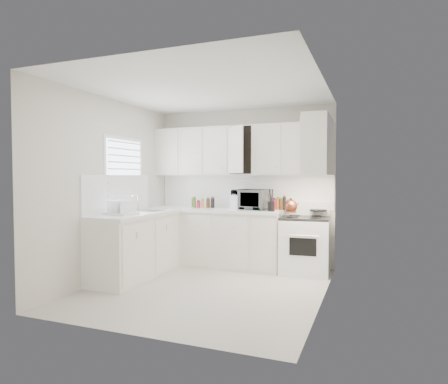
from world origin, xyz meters
The scene contains 36 objects.
floor centered at (0.00, 0.00, 0.00)m, with size 3.20×3.20×0.00m, color beige.
ceiling centered at (0.00, 0.00, 2.60)m, with size 3.20×3.20×0.00m, color white.
wall_back centered at (0.00, 1.60, 1.30)m, with size 3.00×3.00×0.00m, color silver.
wall_front centered at (0.00, -1.60, 1.30)m, with size 3.00×3.00×0.00m, color silver.
wall_left centered at (-1.50, 0.00, 1.30)m, with size 3.20×3.20×0.00m, color silver.
wall_right centered at (1.50, 0.00, 1.30)m, with size 3.20×3.20×0.00m, color silver.
window_blinds centered at (-1.48, 0.35, 1.55)m, with size 0.06×0.96×1.06m, color white, non-canonical shape.
lower_cabinets_back centered at (-0.39, 1.30, 0.45)m, with size 2.22×0.60×0.90m, color silver, non-canonical shape.
lower_cabinets_left centered at (-1.20, 0.20, 0.45)m, with size 0.60×1.60×0.90m, color silver, non-canonical shape.
countertop_back centered at (-0.39, 1.29, 0.93)m, with size 2.24×0.64×0.05m, color white.
countertop_left centered at (-1.19, 0.20, 0.93)m, with size 0.64×1.62×0.05m, color white.
backsplash_back centered at (0.00, 1.59, 1.23)m, with size 2.98×0.02×0.55m, color white.
backsplash_left centered at (-1.49, 0.20, 1.23)m, with size 0.02×1.60×0.55m, color white.
upper_cabinets_back centered at (0.00, 1.44, 1.50)m, with size 3.00×0.33×0.80m, color silver, non-canonical shape.
upper_cabinets_right centered at (1.33, 0.82, 1.50)m, with size 0.33×0.90×0.80m, color silver, non-canonical shape.
sink centered at (-1.19, 0.55, 1.07)m, with size 0.42×0.38×0.30m, color gray, non-canonical shape.
stove centered at (1.08, 1.29, 0.55)m, with size 0.72×0.59×1.10m, color white, non-canonical shape.
tea_kettle centered at (0.90, 1.13, 1.05)m, with size 0.24×0.20×0.22m, color brown, non-canonical shape.
frying_pan centered at (1.26, 1.45, 0.96)m, with size 0.26×0.44×0.04m, color black, non-canonical shape.
microwave centered at (0.22, 1.37, 1.14)m, with size 0.57×0.32×0.39m, color gray.
rice_cooker centered at (-0.01, 1.35, 1.08)m, with size 0.27×0.27×0.27m, color white, non-canonical shape.
paper_towel centered at (0.05, 1.52, 1.08)m, with size 0.12×0.12×0.27m, color white.
utensil_crock centered at (0.61, 1.11, 1.13)m, with size 0.12×0.12×0.35m, color black, non-canonical shape.
dish_rack centered at (-1.21, -0.12, 1.06)m, with size 0.41×0.31×0.22m, color white, non-canonical shape.
spice_left_0 centered at (-0.85, 1.42, 1.02)m, with size 0.06×0.06×0.13m, color brown.
spice_left_1 centered at (-0.78, 1.33, 1.02)m, with size 0.06×0.06×0.13m, color #387828.
spice_left_2 centered at (-0.70, 1.42, 1.02)m, with size 0.06×0.06×0.13m, color red.
spice_left_3 centered at (-0.62, 1.33, 1.02)m, with size 0.06×0.06×0.13m, color gold.
spice_left_4 centered at (-0.55, 1.42, 1.02)m, with size 0.06×0.06×0.13m, color #583019.
spice_left_5 centered at (-0.47, 1.33, 1.02)m, with size 0.06×0.06×0.13m, color black.
sauce_right_0 centered at (0.58, 1.46, 1.05)m, with size 0.06×0.06×0.19m, color red.
sauce_right_1 centered at (0.64, 1.40, 1.05)m, with size 0.06×0.06×0.19m, color gold.
sauce_right_2 centered at (0.69, 1.46, 1.05)m, with size 0.06×0.06×0.19m, color #583019.
sauce_right_3 centered at (0.74, 1.40, 1.05)m, with size 0.06×0.06×0.19m, color black.
sauce_right_4 centered at (0.80, 1.46, 1.05)m, with size 0.06×0.06×0.19m, color brown.
sauce_right_5 centered at (0.85, 1.40, 1.05)m, with size 0.06×0.06×0.19m, color #387828.
Camera 1 is at (2.05, -4.62, 1.48)m, focal length 31.19 mm.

